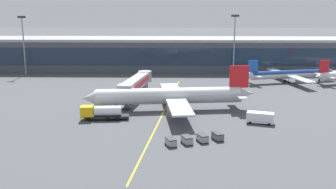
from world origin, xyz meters
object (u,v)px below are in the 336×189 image
(lavatory_truck, at_px, (261,117))
(baggage_cart_2, at_px, (202,138))
(baggage_cart_0, at_px, (171,142))
(commuter_jet_near, at_px, (291,74))
(fuel_tanker, at_px, (101,112))
(baggage_cart_3, at_px, (218,136))
(baggage_cart_1, at_px, (187,140))
(main_airliner, at_px, (170,96))

(lavatory_truck, distance_m, baggage_cart_2, 18.20)
(baggage_cart_0, distance_m, commuter_jet_near, 73.05)
(fuel_tanker, height_order, commuter_jet_near, commuter_jet_near)
(commuter_jet_near, bearing_deg, baggage_cart_3, -117.45)
(baggage_cart_1, xyz_separation_m, commuter_jet_near, (36.23, 60.47, 2.04))
(lavatory_truck, relative_size, commuter_jet_near, 0.19)
(fuel_tanker, xyz_separation_m, baggage_cart_2, (21.91, -14.29, -0.96))
(lavatory_truck, bearing_deg, baggage_cart_2, -138.06)
(baggage_cart_0, height_order, baggage_cart_2, same)
(lavatory_truck, relative_size, baggage_cart_2, 2.06)
(main_airliner, distance_m, lavatory_truck, 22.81)
(baggage_cart_0, height_order, baggage_cart_1, same)
(baggage_cart_1, bearing_deg, commuter_jet_near, 59.08)
(commuter_jet_near, bearing_deg, baggage_cart_2, -119.25)
(baggage_cart_0, distance_m, baggage_cart_2, 6.40)
(fuel_tanker, distance_m, lavatory_truck, 35.51)
(baggage_cart_2, relative_size, baggage_cart_3, 1.00)
(baggage_cart_1, relative_size, commuter_jet_near, 0.09)
(fuel_tanker, height_order, lavatory_truck, fuel_tanker)
(baggage_cart_1, relative_size, baggage_cart_3, 1.00)
(fuel_tanker, height_order, baggage_cart_3, fuel_tanker)
(main_airliner, relative_size, baggage_cart_3, 14.15)
(main_airliner, distance_m, baggage_cart_1, 24.28)
(baggage_cart_1, distance_m, baggage_cart_2, 3.20)
(fuel_tanker, height_order, baggage_cart_0, fuel_tanker)
(baggage_cart_1, height_order, baggage_cart_3, same)
(baggage_cart_2, bearing_deg, fuel_tanker, 146.89)
(main_airliner, distance_m, fuel_tanker, 17.61)
(main_airliner, bearing_deg, baggage_cart_2, -73.87)
(fuel_tanker, relative_size, commuter_jet_near, 0.33)
(main_airliner, relative_size, baggage_cart_0, 14.15)
(baggage_cart_1, bearing_deg, baggage_cart_2, 20.66)
(baggage_cart_2, bearing_deg, main_airliner, 106.13)
(fuel_tanker, xyz_separation_m, baggage_cart_0, (15.93, -16.55, -0.96))
(baggage_cart_2, distance_m, baggage_cart_3, 3.20)
(commuter_jet_near, bearing_deg, fuel_tanker, -140.75)
(lavatory_truck, bearing_deg, fuel_tanker, 176.55)
(baggage_cart_1, xyz_separation_m, baggage_cart_3, (5.99, 2.26, 0.00))
(baggage_cart_0, bearing_deg, commuter_jet_near, 57.51)
(baggage_cart_0, xyz_separation_m, baggage_cart_2, (5.99, 2.26, 0.00))
(baggage_cart_3, bearing_deg, baggage_cart_2, -159.34)
(main_airliner, bearing_deg, baggage_cart_0, -88.68)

